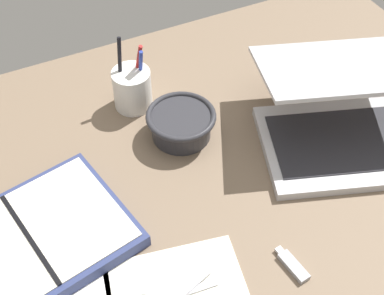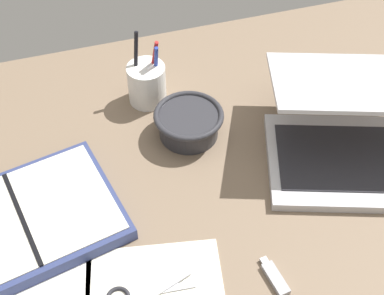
{
  "view_description": "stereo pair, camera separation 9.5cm",
  "coord_description": "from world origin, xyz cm",
  "px_view_note": "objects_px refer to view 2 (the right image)",
  "views": [
    {
      "loc": [
        -26.15,
        -52.74,
        79.5
      ],
      "look_at": [
        1.85,
        5.45,
        9.0
      ],
      "focal_mm": 50.0,
      "sensor_mm": 36.0,
      "label": 1
    },
    {
      "loc": [
        -17.26,
        -56.23,
        79.5
      ],
      "look_at": [
        1.85,
        5.45,
        9.0
      ],
      "focal_mm": 50.0,
      "sensor_mm": 36.0,
      "label": 2
    }
  ],
  "objects_px": {
    "laptop": "(349,134)",
    "pen_cup": "(147,83)",
    "bowl": "(189,123)",
    "planner": "(24,222)"
  },
  "relations": [
    {
      "from": "bowl",
      "to": "pen_cup",
      "type": "height_order",
      "value": "pen_cup"
    },
    {
      "from": "laptop",
      "to": "planner",
      "type": "height_order",
      "value": "laptop"
    },
    {
      "from": "laptop",
      "to": "bowl",
      "type": "height_order",
      "value": "laptop"
    },
    {
      "from": "laptop",
      "to": "pen_cup",
      "type": "xyz_separation_m",
      "value": [
        -0.33,
        0.26,
        -0.01
      ]
    },
    {
      "from": "bowl",
      "to": "planner",
      "type": "bearing_deg",
      "value": -158.66
    },
    {
      "from": "laptop",
      "to": "planner",
      "type": "distance_m",
      "value": 0.61
    },
    {
      "from": "pen_cup",
      "to": "planner",
      "type": "xyz_separation_m",
      "value": [
        -0.28,
        -0.26,
        -0.03
      ]
    },
    {
      "from": "laptop",
      "to": "bowl",
      "type": "relative_size",
      "value": 2.87
    },
    {
      "from": "planner",
      "to": "pen_cup",
      "type": "bearing_deg",
      "value": 30.42
    },
    {
      "from": "laptop",
      "to": "bowl",
      "type": "distance_m",
      "value": 0.31
    }
  ]
}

